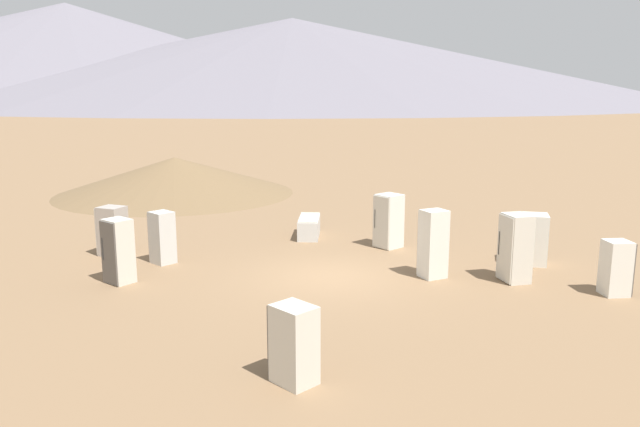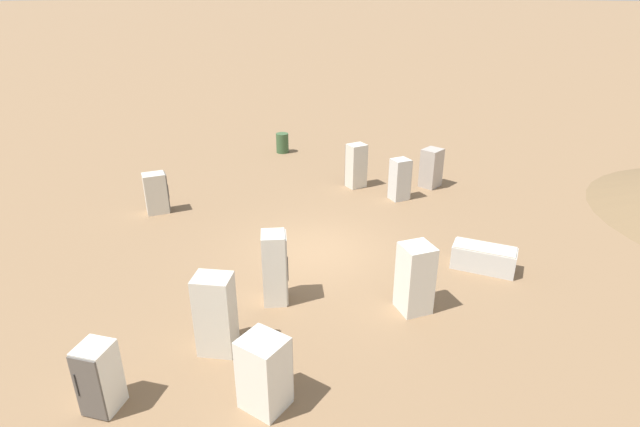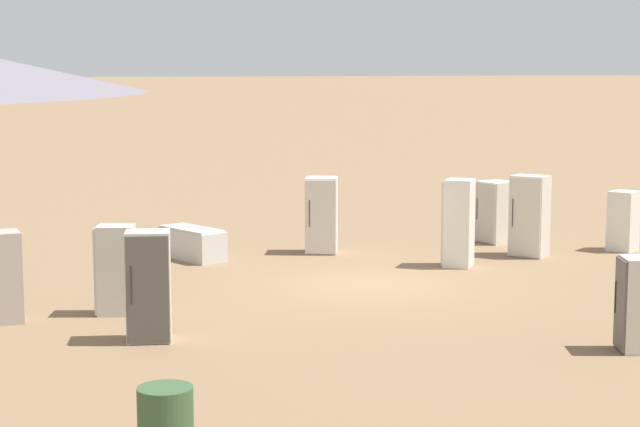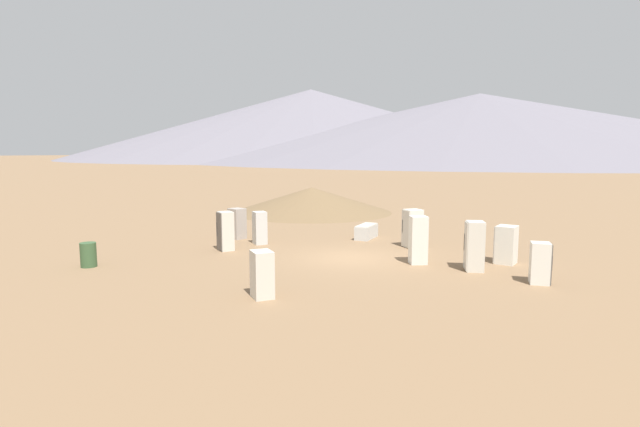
% 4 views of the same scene
% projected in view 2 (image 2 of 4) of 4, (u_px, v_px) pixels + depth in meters
% --- Properties ---
extents(ground_plane, '(1000.00, 1000.00, 0.00)m').
position_uv_depth(ground_plane, '(317.00, 251.00, 15.22)').
color(ground_plane, '#846647').
extents(discarded_fridge_0, '(0.88, 0.88, 1.91)m').
position_uv_depth(discarded_fridge_0, '(275.00, 268.00, 12.39)').
color(discarded_fridge_0, silver).
rests_on(discarded_fridge_0, ground_plane).
extents(discarded_fridge_1, '(1.86, 1.23, 0.71)m').
position_uv_depth(discarded_fridge_1, '(484.00, 258.00, 14.09)').
color(discarded_fridge_1, silver).
rests_on(discarded_fridge_1, ground_plane).
extents(discarded_fridge_2, '(0.66, 0.81, 1.56)m').
position_uv_depth(discarded_fridge_2, '(431.00, 168.00, 19.97)').
color(discarded_fridge_2, '#A89E93').
rests_on(discarded_fridge_2, ground_plane).
extents(discarded_fridge_3, '(1.01, 0.98, 1.77)m').
position_uv_depth(discarded_fridge_3, '(415.00, 278.00, 12.09)').
color(discarded_fridge_3, silver).
rests_on(discarded_fridge_3, ground_plane).
extents(discarded_fridge_4, '(0.89, 0.87, 1.52)m').
position_uv_depth(discarded_fridge_4, '(265.00, 373.00, 9.27)').
color(discarded_fridge_4, silver).
rests_on(discarded_fridge_4, ground_plane).
extents(discarded_fridge_5, '(0.81, 0.84, 1.42)m').
position_uv_depth(discarded_fridge_5, '(99.00, 378.00, 9.22)').
color(discarded_fridge_5, silver).
rests_on(discarded_fridge_5, ground_plane).
extents(discarded_fridge_6, '(0.79, 0.83, 1.76)m').
position_uv_depth(discarded_fridge_6, '(356.00, 166.00, 19.91)').
color(discarded_fridge_6, beige).
rests_on(discarded_fridge_6, ground_plane).
extents(discarded_fridge_7, '(1.01, 0.98, 1.86)m').
position_uv_depth(discarded_fridge_7, '(216.00, 314.00, 10.67)').
color(discarded_fridge_7, beige).
rests_on(discarded_fridge_7, ground_plane).
extents(discarded_fridge_8, '(0.85, 0.95, 1.45)m').
position_uv_depth(discarded_fridge_8, '(156.00, 193.00, 17.61)').
color(discarded_fridge_8, beige).
rests_on(discarded_fridge_8, ground_plane).
extents(discarded_fridge_9, '(0.77, 0.83, 1.57)m').
position_uv_depth(discarded_fridge_9, '(400.00, 179.00, 18.73)').
color(discarded_fridge_9, silver).
rests_on(discarded_fridge_9, ground_plane).
extents(rusty_barrel, '(0.60, 0.60, 0.95)m').
position_uv_depth(rusty_barrel, '(282.00, 143.00, 24.34)').
color(rusty_barrel, '#385633').
rests_on(rusty_barrel, ground_plane).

